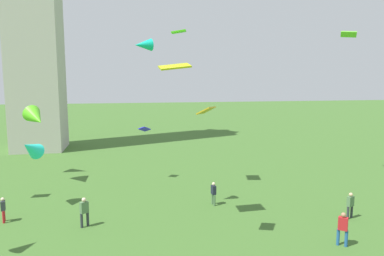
{
  "coord_description": "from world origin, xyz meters",
  "views": [
    {
      "loc": [
        -3.09,
        -5.49,
        8.93
      ],
      "look_at": [
        1.3,
        20.17,
        5.27
      ],
      "focal_mm": 34.71,
      "sensor_mm": 36.0,
      "label": 1
    }
  ],
  "objects_px": {
    "kite_flying_5": "(179,32)",
    "person_2": "(343,227)",
    "kite_flying_2": "(143,45)",
    "kite_flying_4": "(206,110)",
    "kite_flying_1": "(36,118)",
    "person_3": "(84,210)",
    "kite_flying_0": "(349,34)",
    "person_0": "(3,208)",
    "kite_flying_3": "(31,148)",
    "person_1": "(350,204)",
    "kite_flying_7": "(175,67)",
    "kite_flying_9": "(145,129)",
    "person_4": "(214,192)"
  },
  "relations": [
    {
      "from": "person_0",
      "to": "kite_flying_4",
      "type": "distance_m",
      "value": 14.14
    },
    {
      "from": "person_3",
      "to": "kite_flying_5",
      "type": "xyz_separation_m",
      "value": [
        6.52,
        5.9,
        11.14
      ]
    },
    {
      "from": "person_2",
      "to": "kite_flying_7",
      "type": "distance_m",
      "value": 12.57
    },
    {
      "from": "kite_flying_1",
      "to": "kite_flying_3",
      "type": "relative_size",
      "value": 1.29
    },
    {
      "from": "kite_flying_0",
      "to": "kite_flying_2",
      "type": "height_order",
      "value": "kite_flying_0"
    },
    {
      "from": "person_4",
      "to": "kite_flying_2",
      "type": "relative_size",
      "value": 1.28
    },
    {
      "from": "kite_flying_0",
      "to": "person_3",
      "type": "bearing_deg",
      "value": -128.27
    },
    {
      "from": "person_1",
      "to": "kite_flying_2",
      "type": "height_order",
      "value": "kite_flying_2"
    },
    {
      "from": "kite_flying_1",
      "to": "kite_flying_5",
      "type": "bearing_deg",
      "value": -50.7
    },
    {
      "from": "person_2",
      "to": "kite_flying_2",
      "type": "bearing_deg",
      "value": -172.78
    },
    {
      "from": "kite_flying_3",
      "to": "kite_flying_7",
      "type": "bearing_deg",
      "value": -5.66
    },
    {
      "from": "kite_flying_5",
      "to": "kite_flying_2",
      "type": "bearing_deg",
      "value": 159.74
    },
    {
      "from": "person_3",
      "to": "kite_flying_2",
      "type": "distance_m",
      "value": 10.51
    },
    {
      "from": "kite_flying_2",
      "to": "kite_flying_4",
      "type": "distance_m",
      "value": 6.55
    },
    {
      "from": "person_4",
      "to": "person_0",
      "type": "bearing_deg",
      "value": -96.3
    },
    {
      "from": "kite_flying_7",
      "to": "kite_flying_5",
      "type": "bearing_deg",
      "value": 77.43
    },
    {
      "from": "kite_flying_1",
      "to": "kite_flying_5",
      "type": "xyz_separation_m",
      "value": [
        11.11,
        -3.39,
        6.56
      ]
    },
    {
      "from": "person_0",
      "to": "kite_flying_1",
      "type": "relative_size",
      "value": 0.57
    },
    {
      "from": "person_4",
      "to": "kite_flying_5",
      "type": "distance_m",
      "value": 11.93
    },
    {
      "from": "person_0",
      "to": "person_3",
      "type": "distance_m",
      "value": 5.23
    },
    {
      "from": "kite_flying_1",
      "to": "kite_flying_2",
      "type": "xyz_separation_m",
      "value": [
        8.29,
        -8.12,
        5.18
      ]
    },
    {
      "from": "person_1",
      "to": "kite_flying_3",
      "type": "bearing_deg",
      "value": -36.41
    },
    {
      "from": "kite_flying_1",
      "to": "kite_flying_4",
      "type": "distance_m",
      "value": 17.05
    },
    {
      "from": "person_2",
      "to": "kite_flying_5",
      "type": "xyz_separation_m",
      "value": [
        -7.21,
        10.8,
        11.12
      ]
    },
    {
      "from": "person_0",
      "to": "kite_flying_7",
      "type": "bearing_deg",
      "value": 64.95
    },
    {
      "from": "person_0",
      "to": "kite_flying_1",
      "type": "xyz_separation_m",
      "value": [
        0.4,
        7.72,
        4.72
      ]
    },
    {
      "from": "person_3",
      "to": "kite_flying_1",
      "type": "xyz_separation_m",
      "value": [
        -4.59,
        9.28,
        4.59
      ]
    },
    {
      "from": "kite_flying_7",
      "to": "kite_flying_2",
      "type": "bearing_deg",
      "value": 128.64
    },
    {
      "from": "person_2",
      "to": "kite_flying_3",
      "type": "relative_size",
      "value": 0.87
    },
    {
      "from": "person_3",
      "to": "kite_flying_0",
      "type": "xyz_separation_m",
      "value": [
        21.2,
        7.48,
        11.39
      ]
    },
    {
      "from": "kite_flying_3",
      "to": "kite_flying_9",
      "type": "xyz_separation_m",
      "value": [
        7.71,
        5.84,
        0.26
      ]
    },
    {
      "from": "person_4",
      "to": "kite_flying_4",
      "type": "bearing_deg",
      "value": -26.8
    },
    {
      "from": "kite_flying_5",
      "to": "kite_flying_4",
      "type": "bearing_deg",
      "value": -168.73
    },
    {
      "from": "kite_flying_0",
      "to": "kite_flying_1",
      "type": "bearing_deg",
      "value": -151.7
    },
    {
      "from": "kite_flying_3",
      "to": "person_2",
      "type": "bearing_deg",
      "value": -6.23
    },
    {
      "from": "kite_flying_5",
      "to": "person_2",
      "type": "bearing_deg",
      "value": -135.74
    },
    {
      "from": "kite_flying_3",
      "to": "kite_flying_5",
      "type": "relative_size",
      "value": 1.23
    },
    {
      "from": "kite_flying_3",
      "to": "kite_flying_2",
      "type": "bearing_deg",
      "value": 1.74
    },
    {
      "from": "kite_flying_2",
      "to": "kite_flying_3",
      "type": "height_order",
      "value": "kite_flying_2"
    },
    {
      "from": "person_3",
      "to": "kite_flying_0",
      "type": "relative_size",
      "value": 1.22
    },
    {
      "from": "person_0",
      "to": "person_3",
      "type": "bearing_deg",
      "value": 60.04
    },
    {
      "from": "person_2",
      "to": "kite_flying_4",
      "type": "bearing_deg",
      "value": -153.2
    },
    {
      "from": "person_0",
      "to": "kite_flying_2",
      "type": "distance_m",
      "value": 13.18
    },
    {
      "from": "person_1",
      "to": "kite_flying_9",
      "type": "distance_m",
      "value": 16.81
    },
    {
      "from": "kite_flying_0",
      "to": "kite_flying_2",
      "type": "xyz_separation_m",
      "value": [
        -17.5,
        -6.31,
        -1.62
      ]
    },
    {
      "from": "kite_flying_4",
      "to": "kite_flying_5",
      "type": "bearing_deg",
      "value": 31.27
    },
    {
      "from": "person_1",
      "to": "kite_flying_3",
      "type": "height_order",
      "value": "kite_flying_3"
    },
    {
      "from": "person_1",
      "to": "person_2",
      "type": "xyz_separation_m",
      "value": [
        -2.63,
        -3.42,
        0.09
      ]
    },
    {
      "from": "person_1",
      "to": "kite_flying_2",
      "type": "distance_m",
      "value": 16.25
    },
    {
      "from": "person_2",
      "to": "kite_flying_1",
      "type": "distance_m",
      "value": 23.61
    }
  ]
}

